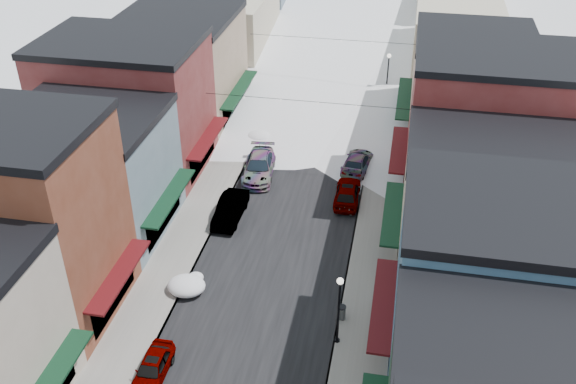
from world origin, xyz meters
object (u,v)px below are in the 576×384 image
at_px(streetlamp_near, 339,302).
at_px(trash_can, 341,312).
at_px(car_dark_hatch, 230,209).
at_px(car_silver_sedan, 152,368).

bearing_deg(streetlamp_near, trash_can, 90.00).
distance_m(trash_can, streetlamp_near, 3.12).
relative_size(trash_can, streetlamp_near, 0.20).
distance_m(car_dark_hatch, trash_can, 13.12).
height_order(car_dark_hatch, streetlamp_near, streetlamp_near).
bearing_deg(car_silver_sedan, streetlamp_near, 24.21).
distance_m(car_silver_sedan, streetlamp_near, 10.71).
height_order(car_silver_sedan, trash_can, car_silver_sedan).
bearing_deg(trash_can, car_silver_sedan, -146.26).
relative_size(car_silver_sedan, streetlamp_near, 0.83).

